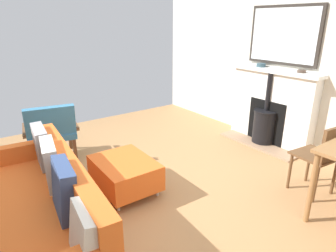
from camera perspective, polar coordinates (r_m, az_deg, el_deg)
The scene contains 10 objects.
ground_plane at distance 3.26m, azimuth -10.43°, elevation -14.44°, with size 5.76×5.44×0.01m, color #A87A4C.
wall_left at distance 4.70m, azimuth 22.51°, elevation 12.69°, with size 0.12×5.44×2.69m, color beige.
fireplace at distance 4.74m, azimuth 19.24°, elevation 2.77°, with size 0.52×1.43×1.15m.
mirror_over_mantel at distance 4.65m, azimuth 21.61°, elevation 16.13°, with size 0.04×1.10×0.82m.
mantel_bowl_near at distance 4.76m, azimuth 17.70°, elevation 11.29°, with size 0.14×0.14×0.06m.
mantel_bowl_far at distance 4.40m, azimuth 24.60°, elevation 9.70°, with size 0.12×0.12×0.04m.
sofa at distance 2.71m, azimuth -24.51°, elevation -14.93°, with size 1.04×2.01×0.82m.
ottoman at distance 3.31m, azimuth -8.43°, elevation -8.94°, with size 0.59×0.75×0.37m.
armchair_accent at distance 4.16m, azimuth -21.85°, elevation -0.63°, with size 0.77×0.70×0.82m.
dining_chair_near_fireplace at distance 3.49m, azimuth 27.93°, elevation -4.80°, with size 0.44×0.44×0.82m.
Camera 1 is at (1.09, 2.47, 1.81)m, focal length 31.25 mm.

